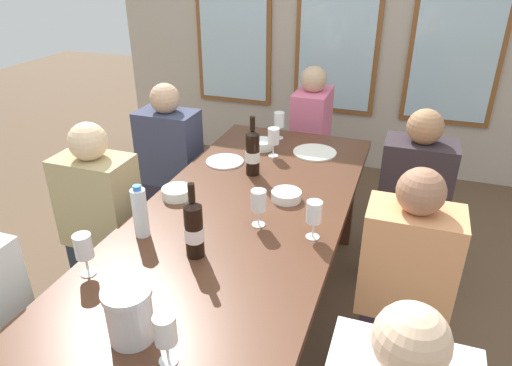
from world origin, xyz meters
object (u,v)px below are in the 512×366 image
object	(u,v)px
wine_glass_6	(279,121)
seated_person_0	(102,228)
tasting_bowl_2	(262,144)
white_plate_1	(225,161)
wine_glass_0	(165,332)
seated_person_6	(310,143)
wine_bottle_1	(194,229)
seated_person_3	(411,208)
tasting_bowl_0	(286,195)
wine_glass_4	(258,201)
white_plate_0	(315,152)
wine_bottle_0	(253,152)
tasting_bowl_1	(177,193)
dining_table	(237,230)
wine_glass_1	(273,138)
seated_person_1	(403,291)
water_bottle	(140,212)
wine_glass_7	(84,248)
seated_person_2	(171,170)
metal_pitcher	(130,314)
wine_glass_2	(314,214)

from	to	relation	value
wine_glass_6	seated_person_0	world-z (taller)	seated_person_0
tasting_bowl_2	white_plate_1	bearing A→B (deg)	-117.15
wine_glass_0	seated_person_6	world-z (taller)	seated_person_6
wine_bottle_1	seated_person_3	size ratio (longest dim) A/B	0.29
white_plate_1	tasting_bowl_0	bearing A→B (deg)	-34.31
wine_glass_4	seated_person_0	distance (m)	0.95
white_plate_0	wine_bottle_0	world-z (taller)	wine_bottle_0
tasting_bowl_1	dining_table	bearing A→B (deg)	-13.13
tasting_bowl_2	wine_glass_1	xyz separation A→B (m)	(0.10, -0.09, 0.09)
white_plate_0	tasting_bowl_1	bearing A→B (deg)	-124.25
seated_person_1	water_bottle	bearing A→B (deg)	-166.84
tasting_bowl_0	wine_glass_6	xyz separation A→B (m)	(-0.27, 0.78, 0.09)
white_plate_0	wine_glass_0	size ratio (longest dim) A/B	1.51
wine_bottle_0	wine_glass_4	size ratio (longest dim) A/B	1.90
wine_glass_1	seated_person_6	distance (m)	0.86
white_plate_0	wine_bottle_1	world-z (taller)	wine_bottle_1
seated_person_0	seated_person_6	distance (m)	1.71
dining_table	wine_glass_0	world-z (taller)	wine_glass_0
seated_person_0	tasting_bowl_1	bearing A→B (deg)	11.61
white_plate_0	wine_glass_7	world-z (taller)	wine_glass_7
seated_person_3	water_bottle	bearing A→B (deg)	-137.21
wine_bottle_1	wine_glass_7	xyz separation A→B (m)	(-0.33, -0.25, -0.01)
seated_person_2	wine_bottle_0	bearing A→B (deg)	-23.42
white_plate_0	wine_glass_1	distance (m)	0.28
metal_pitcher	wine_glass_7	world-z (taller)	metal_pitcher
seated_person_1	wine_glass_1	bearing A→B (deg)	137.91
tasting_bowl_0	seated_person_3	world-z (taller)	seated_person_3
tasting_bowl_2	tasting_bowl_0	bearing A→B (deg)	-61.03
metal_pitcher	tasting_bowl_0	world-z (taller)	metal_pitcher
wine_glass_1	seated_person_1	bearing A→B (deg)	-42.09
wine_bottle_1	white_plate_0	bearing A→B (deg)	79.19
tasting_bowl_1	wine_bottle_1	bearing A→B (deg)	-53.73
dining_table	wine_glass_1	size ratio (longest dim) A/B	13.46
dining_table	wine_glass_0	size ratio (longest dim) A/B	13.46
white_plate_0	water_bottle	size ratio (longest dim) A/B	1.09
seated_person_0	seated_person_2	xyz separation A→B (m)	(0.00, 0.76, 0.00)
metal_pitcher	seated_person_2	size ratio (longest dim) A/B	0.17
white_plate_0	seated_person_2	world-z (taller)	seated_person_2
wine_bottle_1	wine_glass_2	world-z (taller)	wine_bottle_1
seated_person_2	seated_person_6	world-z (taller)	same
wine_bottle_1	seated_person_2	world-z (taller)	seated_person_2
white_plate_1	wine_glass_6	size ratio (longest dim) A/B	1.26
white_plate_0	tasting_bowl_1	xyz separation A→B (m)	(-0.53, -0.77, 0.02)
wine_glass_1	seated_person_6	size ratio (longest dim) A/B	0.16
seated_person_6	seated_person_1	bearing A→B (deg)	-63.34
white_plate_0	wine_bottle_0	size ratio (longest dim) A/B	0.79
seated_person_1	tasting_bowl_1	bearing A→B (deg)	175.24
wine_glass_2	wine_glass_7	size ratio (longest dim) A/B	1.00
wine_glass_0	wine_glass_4	xyz separation A→B (m)	(0.01, 0.82, 0.00)
white_plate_1	white_plate_0	bearing A→B (deg)	33.11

